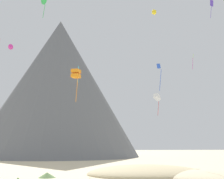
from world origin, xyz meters
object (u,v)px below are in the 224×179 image
Objects in this scene: kite_orange_mid at (76,74)px; kite_indigo_high at (212,5)px; kite_lime_high at (193,58)px; kite_white_mid at (157,97)px; kite_magenta_high at (11,47)px; bush_low_patch at (47,175)px; kite_blue_mid at (159,72)px; bush_near_right at (130,170)px; kite_green_high at (43,0)px; kite_cyan_mid at (78,71)px; kite_yellow_high at (154,12)px; rock_massif at (55,89)px.

kite_indigo_high is at bearing 139.04° from kite_orange_mid.
kite_lime_high is 23.80m from kite_white_mid.
kite_lime_high is 51.00m from kite_magenta_high.
bush_low_patch is 27.30m from kite_blue_mid.
bush_near_right is at bearing -153.43° from kite_lime_high.
kite_green_high is 1.21× the size of kite_cyan_mid.
kite_magenta_high reaches higher than kite_white_mid.
kite_blue_mid is 5.23× the size of kite_yellow_high.
kite_white_mid is 4.03× the size of kite_magenta_high.
kite_cyan_mid reaches higher than bush_low_patch.
kite_lime_high reaches higher than kite_blue_mid.
kite_blue_mid is (21.05, 1.23, -12.24)m from kite_green_high.
bush_low_patch is 2.36× the size of kite_yellow_high.
kite_cyan_mid is at bearing -93.42° from kite_yellow_high.
kite_orange_mid is (7.35, -62.92, -8.39)m from rock_massif.
kite_green_high reaches higher than bush_low_patch.
kite_orange_mid is at bearing -167.59° from bush_near_right.
kite_lime_high is 52.06m from kite_orange_mid.
kite_cyan_mid is (-14.62, 8.96, 1.94)m from kite_blue_mid.
kite_yellow_high is at bearing -29.14° from kite_cyan_mid.
kite_green_high is 0.84× the size of kite_orange_mid.
kite_indigo_high reaches higher than kite_green_high.
rock_massif is 17.94× the size of kite_green_high.
kite_blue_mid is (22.38, -57.38, -6.36)m from rock_massif.
kite_blue_mid is 0.99× the size of kite_orange_mid.
kite_yellow_high is at bearing -62.20° from rock_massif.
bush_low_patch is 40.08m from kite_white_mid.
kite_magenta_high is at bearing -120.21° from kite_yellow_high.
kite_yellow_high reaches higher than bush_low_patch.
bush_low_patch is at bearing -26.48° from kite_green_high.
kite_blue_mid reaches higher than kite_orange_mid.
kite_blue_mid is 16.15m from kite_orange_mid.
kite_lime_high is 3.21× the size of kite_magenta_high.
kite_lime_high is at bearing 99.01° from kite_indigo_high.
kite_cyan_mid is 22.24m from kite_yellow_high.
bush_near_right is at bearing -129.99° from kite_indigo_high.
kite_magenta_high reaches higher than kite_cyan_mid.
kite_blue_mid reaches higher than bush_low_patch.
kite_magenta_high is at bearing -104.80° from rock_massif.
kite_blue_mid is 1.18× the size of kite_indigo_high.
kite_indigo_high is (12.97, -1.59, 1.79)m from kite_yellow_high.
rock_massif reaches higher than kite_cyan_mid.
kite_magenta_high reaches higher than bush_low_patch.
kite_yellow_high reaches higher than kite_magenta_high.
bush_near_right is 0.48× the size of kite_blue_mid.
kite_blue_mid reaches higher than bush_near_right.
rock_massif is 61.92m from kite_blue_mid.
kite_orange_mid reaches higher than bush_low_patch.
kite_white_mid is 38.34m from kite_magenta_high.
rock_massif is 49.23m from kite_cyan_mid.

